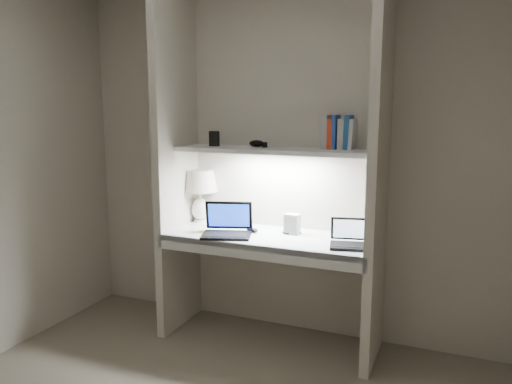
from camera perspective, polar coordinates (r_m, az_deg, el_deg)
The scene contains 17 objects.
back_wall at distance 3.63m, azimuth 3.09°, elevation 3.42°, with size 3.20×0.01×2.50m, color beige.
alcove_panel_left at distance 3.70m, azimuth -9.09°, elevation 3.42°, with size 0.06×0.55×2.50m, color beige.
alcove_panel_right at distance 3.19m, azimuth 13.87°, elevation 2.27°, with size 0.06×0.55×2.50m, color beige.
desk at distance 3.47m, azimuth 1.50°, elevation -5.27°, with size 1.40×0.55×0.04m, color white.
desk_apron at distance 3.25m, azimuth -0.17°, elevation -6.88°, with size 1.46×0.03×0.10m, color silver.
shelf at distance 3.46m, azimuth 2.11°, elevation 4.76°, with size 1.40×0.36×0.03m, color silver.
strip_light at distance 3.46m, azimuth 2.11°, elevation 4.40°, with size 0.60×0.04×0.01m, color white.
table_lamp at distance 3.84m, azimuth -6.43°, elevation 0.59°, with size 0.28×0.28×0.40m.
laptop_main at distance 3.47m, azimuth -3.29°, elevation -4.08°, with size 0.40×0.37×0.22m.
laptop_netbook at distance 3.25m, azimuth 10.87°, elevation -5.39°, with size 0.31×0.29×0.17m.
speaker at distance 3.50m, azimuth 4.14°, elevation -3.66°, with size 0.10×0.07×0.14m, color silver.
mouse at distance 3.54m, azimuth -0.44°, elevation -4.37°, with size 0.09×0.06×0.03m, color black.
cable_coil at distance 3.54m, azimuth 4.35°, elevation -4.57°, with size 0.10×0.10×0.01m, color black.
sticky_note at distance 3.58m, azimuth -6.08°, elevation -4.53°, with size 0.07×0.07×0.00m, color gold.
book_row at distance 3.44m, azimuth 9.44°, elevation 6.67°, with size 0.22×0.15×0.23m.
shelf_box at distance 3.66m, azimuth -4.79°, elevation 6.10°, with size 0.06×0.05×0.11m, color black.
shelf_gadget at distance 3.55m, azimuth 0.08°, elevation 5.56°, with size 0.12×0.08×0.05m, color black.
Camera 1 is at (1.20, -1.91, 1.65)m, focal length 35.00 mm.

